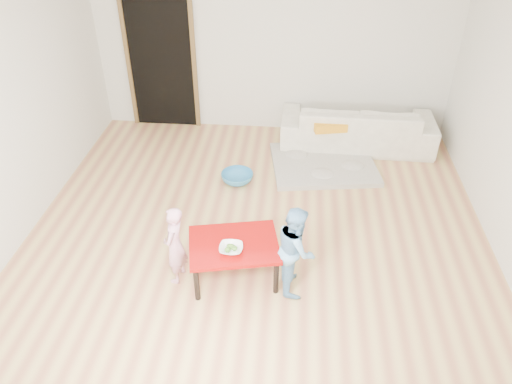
# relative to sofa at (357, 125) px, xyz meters

# --- Properties ---
(floor) EXTENTS (5.00, 5.00, 0.01)m
(floor) POSITION_rel_sofa_xyz_m (-1.21, -2.05, -0.31)
(floor) COLOR #B7734E
(floor) RESTS_ON ground
(back_wall) EXTENTS (5.00, 0.02, 2.60)m
(back_wall) POSITION_rel_sofa_xyz_m (-1.21, 0.45, 0.99)
(back_wall) COLOR silver
(back_wall) RESTS_ON floor
(left_wall) EXTENTS (0.02, 5.00, 2.60)m
(left_wall) POSITION_rel_sofa_xyz_m (-3.71, -2.05, 0.99)
(left_wall) COLOR silver
(left_wall) RESTS_ON floor
(doorway) EXTENTS (1.02, 0.08, 2.11)m
(doorway) POSITION_rel_sofa_xyz_m (-2.81, 0.43, 0.72)
(doorway) COLOR brown
(doorway) RESTS_ON back_wall
(sofa) EXTENTS (2.11, 0.86, 0.61)m
(sofa) POSITION_rel_sofa_xyz_m (0.00, 0.00, 0.00)
(sofa) COLOR white
(sofa) RESTS_ON floor
(cushion) EXTENTS (0.50, 0.47, 0.11)m
(cushion) POSITION_rel_sofa_xyz_m (-0.42, -0.28, 0.15)
(cushion) COLOR orange
(cushion) RESTS_ON sofa
(red_table) EXTENTS (0.95, 0.79, 0.42)m
(red_table) POSITION_rel_sofa_xyz_m (-1.38, -2.79, -0.10)
(red_table) COLOR #910907
(red_table) RESTS_ON floor
(bowl) EXTENTS (0.22, 0.22, 0.05)m
(bowl) POSITION_rel_sofa_xyz_m (-1.39, -2.90, 0.14)
(bowl) COLOR white
(bowl) RESTS_ON red_table
(broccoli) EXTENTS (0.12, 0.12, 0.06)m
(broccoli) POSITION_rel_sofa_xyz_m (-1.39, -2.90, 0.14)
(broccoli) COLOR #2D5919
(broccoli) RESTS_ON red_table
(child_pink) EXTENTS (0.23, 0.33, 0.83)m
(child_pink) POSITION_rel_sofa_xyz_m (-1.93, -2.86, 0.11)
(child_pink) COLOR #D56188
(child_pink) RESTS_ON floor
(child_blue) EXTENTS (0.38, 0.47, 0.91)m
(child_blue) POSITION_rel_sofa_xyz_m (-0.79, -2.86, 0.15)
(child_blue) COLOR #5693C9
(child_blue) RESTS_ON floor
(basin) EXTENTS (0.40, 0.40, 0.13)m
(basin) POSITION_rel_sofa_xyz_m (-1.56, -1.11, -0.24)
(basin) COLOR teal
(basin) RESTS_ON floor
(blanket) EXTENTS (1.48, 1.30, 0.07)m
(blanket) POSITION_rel_sofa_xyz_m (-0.46, -0.63, -0.27)
(blanket) COLOR beige
(blanket) RESTS_ON floor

